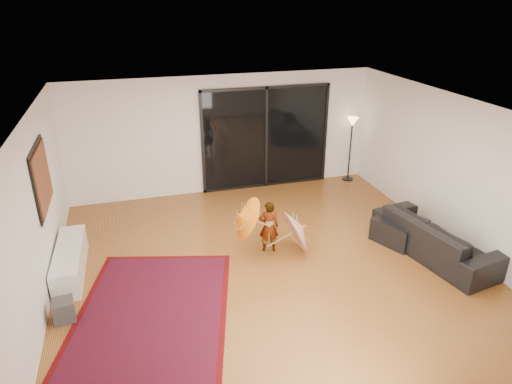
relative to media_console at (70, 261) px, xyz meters
name	(u,v)px	position (x,y,z in m)	size (l,w,h in m)	color
floor	(270,267)	(3.25, -0.77, -0.23)	(7.00, 7.00, 0.00)	#A5652D
ceiling	(272,112)	(3.25, -0.77, 2.47)	(7.00, 7.00, 0.00)	white
wall_back	(224,135)	(3.25, 2.73, 1.12)	(7.00, 7.00, 0.00)	silver
wall_front	(388,344)	(3.25, -4.27, 1.12)	(7.00, 7.00, 0.00)	silver
wall_left	(34,224)	(-0.25, -0.77, 1.12)	(7.00, 7.00, 0.00)	silver
wall_right	(456,173)	(6.75, -0.77, 1.12)	(7.00, 7.00, 0.00)	silver
sliding_door	(266,138)	(4.25, 2.70, 0.97)	(3.06, 0.07, 2.40)	black
painting	(42,178)	(-0.21, 0.23, 1.42)	(0.04, 1.28, 1.08)	black
media_console	(70,261)	(0.00, 0.00, 0.00)	(0.42, 1.67, 0.46)	white
speaker	(64,310)	(0.00, -1.25, -0.07)	(0.29, 0.29, 0.33)	#424244
persian_rug	(153,311)	(1.22, -1.41, -0.22)	(2.89, 3.50, 0.02)	#500609
sofa	(435,237)	(6.20, -1.18, 0.11)	(2.37, 0.93, 0.69)	black
ottoman	(399,230)	(5.87, -0.57, -0.01)	(0.78, 0.78, 0.45)	black
floor_lamp	(352,131)	(6.35, 2.48, 1.02)	(0.27, 0.27, 1.59)	black
child	(269,227)	(3.40, -0.23, 0.25)	(0.36, 0.23, 0.97)	#999999
parasol_orange	(240,219)	(2.85, -0.28, 0.50)	(0.52, 0.77, 0.85)	orange
parasol_white	(303,225)	(4.00, -0.38, 0.27)	(0.54, 0.88, 0.93)	silver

